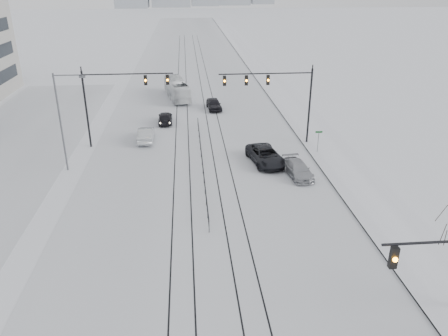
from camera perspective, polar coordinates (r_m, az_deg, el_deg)
road at (r=70.23m, az=-3.92°, el=10.12°), size 22.00×260.00×0.02m
sidewalk_east at (r=71.74m, az=7.10°, el=10.34°), size 5.00×260.00×0.16m
curb at (r=71.28m, az=5.13°, el=10.32°), size 0.10×260.00×0.12m
parking_strip at (r=49.94m, az=-26.74°, el=1.82°), size 14.00×60.00×0.03m
tram_rails at (r=51.01m, az=-3.36°, el=4.84°), size 5.30×180.00×0.01m
traffic_mast_ne at (r=45.54m, az=7.15°, el=9.91°), size 9.60×0.37×8.00m
traffic_mast_nw at (r=46.15m, az=-14.12°, el=9.32°), size 9.10×0.37×8.00m
street_light_west at (r=41.36m, az=-20.29°, el=6.39°), size 2.73×0.25×9.00m
median_fence at (r=41.48m, az=-2.90°, el=1.04°), size 0.06×24.00×1.00m
street_sign at (r=44.87m, az=12.22°, el=3.78°), size 0.70×0.06×2.40m
sedan_sb_inner at (r=54.04m, az=-7.68°, el=6.53°), size 1.75×4.20×1.42m
sedan_sb_outer at (r=48.31m, az=-10.15°, el=4.33°), size 1.64×4.61×1.52m
sedan_nb_front at (r=41.98m, az=5.43°, el=1.62°), size 3.51×5.99×1.57m
sedan_nb_right at (r=39.66m, az=9.65°, el=-0.18°), size 2.36×4.72×1.32m
sedan_nb_far at (r=59.31m, az=-1.32°, el=8.33°), size 2.14×4.49×1.48m
box_truck at (r=65.25m, az=-6.17°, el=10.21°), size 4.08×10.17×2.76m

